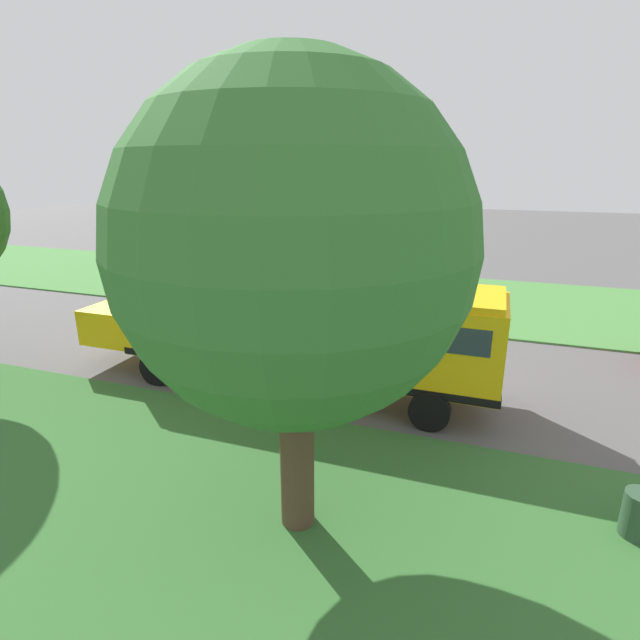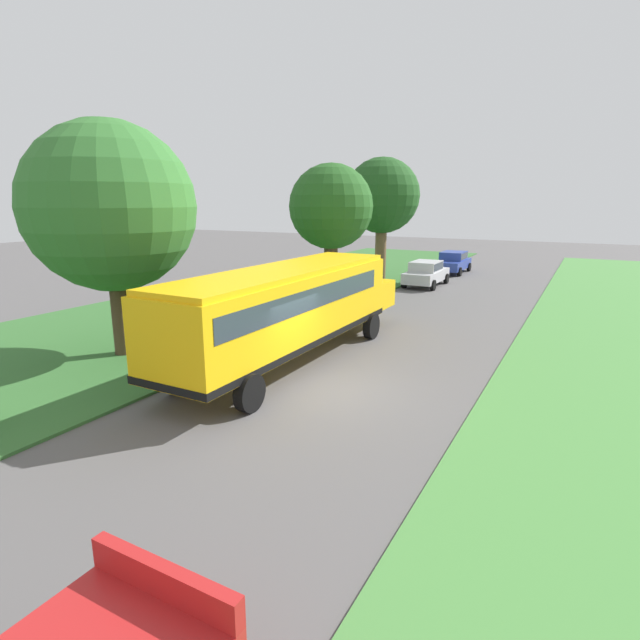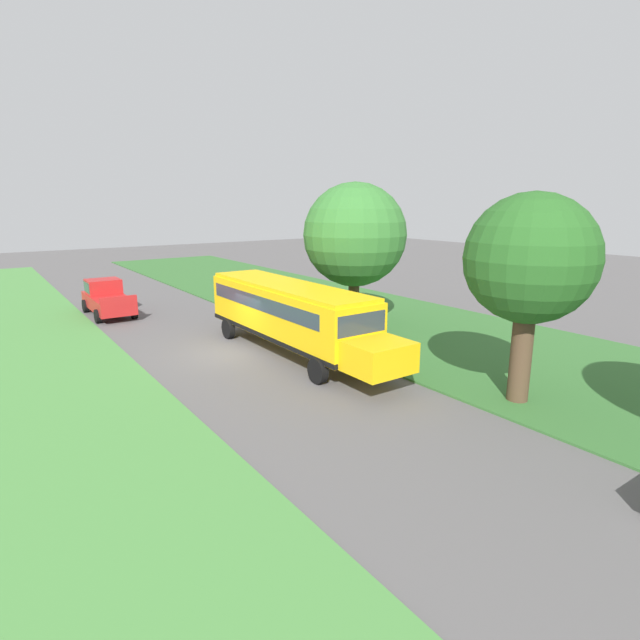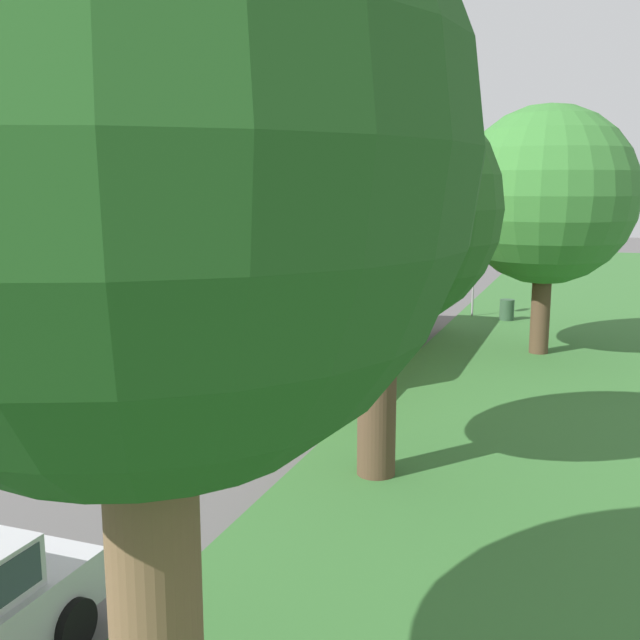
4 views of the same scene
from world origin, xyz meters
The scene contains 9 objects.
ground_plane centered at (0.00, 0.00, 0.00)m, with size 120.00×120.00×0.00m, color #565454.
grass_verge centered at (-10.00, 0.00, 0.04)m, with size 12.00×80.00×0.08m, color #33662D.
grass_far_side centered at (9.00, 0.00, 0.04)m, with size 10.00×80.00×0.07m, color #47843D.
school_bus centered at (-2.22, 1.70, 1.92)m, with size 2.85×12.42×3.16m.
pickup_truck centered at (2.70, -11.60, 1.07)m, with size 2.28×5.40×2.10m.
oak_tree_beside_bus centered at (-7.50, -0.43, 5.14)m, with size 5.48×5.48×7.76m.
oak_tree_roadside_mid centered at (-5.46, 11.05, 4.84)m, with size 4.25×4.25×7.07m.
stop_sign centered at (-4.60, -6.65, 1.74)m, with size 0.08×0.68×2.74m.
trash_bin centered at (-6.03, -6.15, 0.45)m, with size 0.56×0.56×0.90m, color #2D4C33.
Camera 3 is at (9.25, 20.28, 6.70)m, focal length 28.00 mm.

